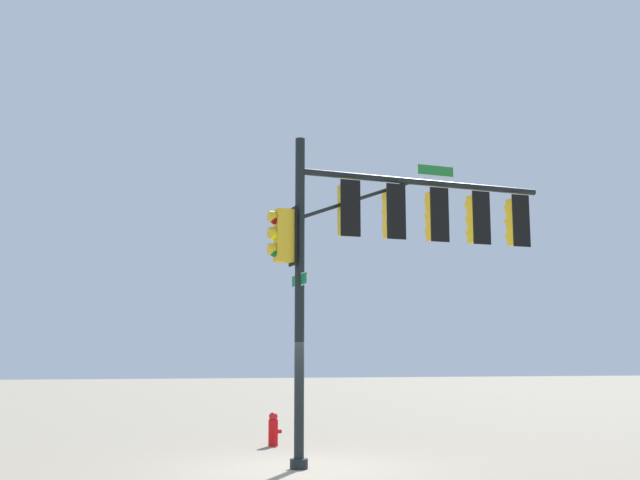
{
  "coord_description": "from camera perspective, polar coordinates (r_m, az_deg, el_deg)",
  "views": [
    {
      "loc": [
        -2.95,
        -15.2,
        2.24
      ],
      "look_at": [
        0.52,
        0.41,
        4.69
      ],
      "focal_mm": 42.3,
      "sensor_mm": 36.0,
      "label": 1
    }
  ],
  "objects": [
    {
      "name": "ground_plane",
      "position": [
        15.65,
        -1.61,
        -16.93
      ],
      "size": [
        120.0,
        120.0,
        0.0
      ],
      "primitive_type": "plane",
      "color": "gray"
    },
    {
      "name": "signal_pole_assembly",
      "position": [
        16.56,
        5.49,
        0.61
      ],
      "size": [
        6.55,
        1.57,
        6.79
      ],
      "color": "black",
      "rests_on": "ground_plane"
    },
    {
      "name": "fire_hydrant",
      "position": [
        19.39,
        -3.55,
        -14.1
      ],
      "size": [
        0.33,
        0.24,
        0.83
      ],
      "color": "red",
      "rests_on": "ground_plane"
    }
  ]
}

